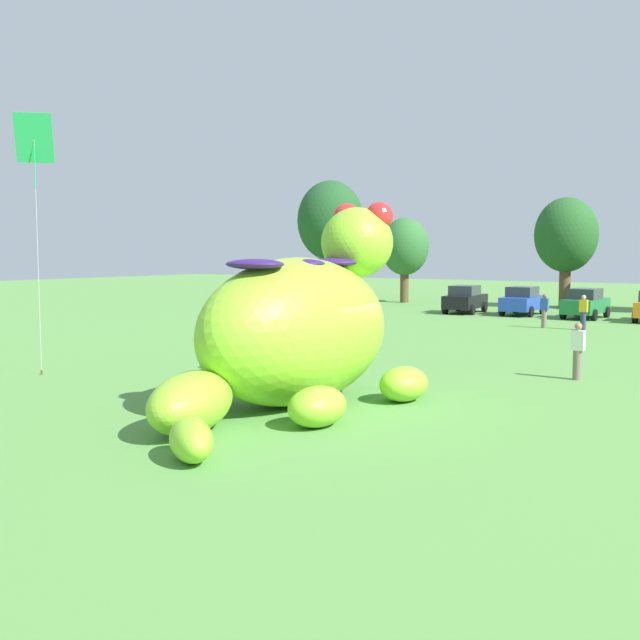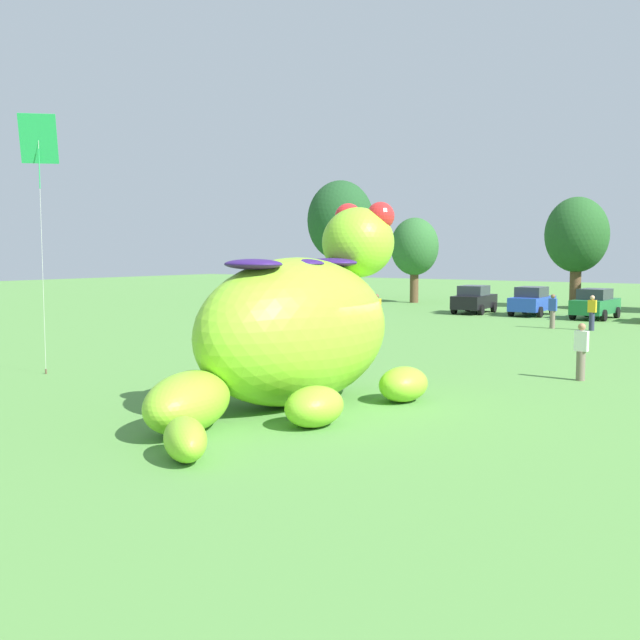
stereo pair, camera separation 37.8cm
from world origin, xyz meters
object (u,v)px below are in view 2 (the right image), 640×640
at_px(car_black, 474,299).
at_px(spectator_mid_field, 377,311).
at_px(spectator_near_inflatable, 553,311).
at_px(car_blue, 532,301).
at_px(spectator_wandering, 581,352).
at_px(giant_inflatable_creature, 297,329).
at_px(tethered_flying_kite, 38,143).
at_px(spectator_far_side, 592,313).
at_px(car_green, 595,304).

relative_size(car_black, spectator_mid_field, 2.48).
relative_size(car_black, spectator_near_inflatable, 2.48).
distance_m(spectator_near_inflatable, spectator_mid_field, 8.73).
height_order(car_blue, spectator_wandering, car_blue).
xyz_separation_m(giant_inflatable_creature, tethered_flying_kite, (-9.23, -0.80, 5.22)).
bearing_deg(giant_inflatable_creature, spectator_far_side, 87.59).
xyz_separation_m(spectator_near_inflatable, spectator_far_side, (1.89, 0.07, 0.00)).
bearing_deg(spectator_wandering, giant_inflatable_creature, -122.18).
bearing_deg(spectator_far_side, car_green, 104.20).
bearing_deg(spectator_near_inflatable, giant_inflatable_creature, -87.57).
height_order(car_black, tethered_flying_kite, tethered_flying_kite).
xyz_separation_m(spectator_near_inflatable, spectator_wandering, (5.73, -14.77, 0.00)).
relative_size(car_green, spectator_mid_field, 2.42).
xyz_separation_m(car_black, tethered_flying_kite, (-1.20, -29.74, 6.25)).
relative_size(car_black, tethered_flying_kite, 0.53).
bearing_deg(car_green, spectator_wandering, -75.58).
distance_m(spectator_mid_field, tethered_flying_kite, 19.30).
relative_size(spectator_mid_field, tethered_flying_kite, 0.22).
distance_m(giant_inflatable_creature, spectator_wandering, 9.04).
relative_size(car_black, spectator_wandering, 2.48).
distance_m(car_blue, spectator_far_side, 8.84).
bearing_deg(car_green, spectator_near_inflatable, -91.72).
distance_m(car_black, tethered_flying_kite, 30.41).
relative_size(car_black, spectator_far_side, 2.48).
bearing_deg(car_blue, spectator_near_inflatable, -63.09).
bearing_deg(car_blue, tethered_flying_kite, -98.88).
relative_size(car_black, car_blue, 1.02).
relative_size(car_green, tethered_flying_kite, 0.52).
relative_size(giant_inflatable_creature, car_black, 2.36).
bearing_deg(spectator_far_side, spectator_near_inflatable, -177.87).
height_order(giant_inflatable_creature, car_green, giant_inflatable_creature).
height_order(spectator_wandering, spectator_far_side, same).
height_order(spectator_far_side, tethered_flying_kite, tethered_flying_kite).
distance_m(spectator_near_inflatable, spectator_wandering, 15.84).
bearing_deg(spectator_mid_field, spectator_wandering, -37.21).
relative_size(car_blue, spectator_wandering, 2.44).
xyz_separation_m(car_black, spectator_wandering, (12.82, -21.33, -0.01)).
xyz_separation_m(giant_inflatable_creature, car_black, (-8.03, 28.94, -1.03)).
xyz_separation_m(car_green, spectator_wandering, (5.53, -21.52, -0.01)).
bearing_deg(spectator_far_side, car_blue, 128.14).
bearing_deg(spectator_far_side, giant_inflatable_creature, -92.41).
height_order(car_green, tethered_flying_kite, tethered_flying_kite).
relative_size(spectator_near_inflatable, spectator_wandering, 1.00).
bearing_deg(giant_inflatable_creature, spectator_wandering, 57.82).
relative_size(giant_inflatable_creature, car_blue, 2.41).
bearing_deg(spectator_near_inflatable, spectator_wandering, -68.78).
bearing_deg(spectator_mid_field, car_green, 57.69).
distance_m(giant_inflatable_creature, spectator_far_side, 22.48).
xyz_separation_m(giant_inflatable_creature, spectator_mid_field, (-8.15, 17.42, -1.04)).
height_order(car_green, spectator_wandering, car_green).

